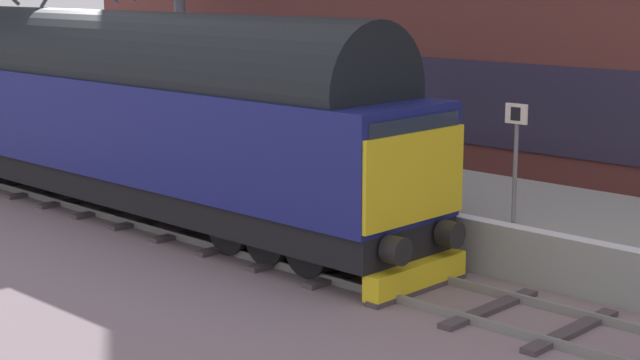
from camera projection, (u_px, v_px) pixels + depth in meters
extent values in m
plane|color=slate|center=(271.00, 252.00, 19.77)|extent=(140.00, 140.00, 0.00)
cube|color=slate|center=(244.00, 255.00, 19.25)|extent=(0.07, 60.00, 0.15)
cube|color=slate|center=(297.00, 241.00, 20.26)|extent=(0.07, 60.00, 0.15)
cube|color=#443C3F|center=(572.00, 331.00, 15.16)|extent=(2.50, 0.26, 0.09)
cube|color=#443C3F|center=(490.00, 309.00, 16.18)|extent=(2.50, 0.26, 0.09)
cube|color=#443C3F|center=(418.00, 289.00, 17.20)|extent=(2.50, 0.26, 0.09)
cube|color=#443C3F|center=(354.00, 272.00, 18.22)|extent=(2.50, 0.26, 0.09)
cube|color=#443C3F|center=(297.00, 257.00, 19.25)|extent=(2.50, 0.26, 0.09)
cube|color=#443C3F|center=(246.00, 243.00, 20.27)|extent=(2.50, 0.26, 0.09)
cube|color=#443C3F|center=(200.00, 230.00, 21.29)|extent=(2.50, 0.26, 0.09)
cube|color=#443C3F|center=(158.00, 219.00, 22.31)|extent=(2.50, 0.26, 0.09)
cube|color=#443C3F|center=(119.00, 208.00, 23.34)|extent=(2.50, 0.26, 0.09)
cube|color=#443C3F|center=(84.00, 199.00, 24.36)|extent=(2.50, 0.26, 0.09)
cube|color=#443C3F|center=(52.00, 190.00, 25.38)|extent=(2.50, 0.26, 0.09)
cube|color=#443C3F|center=(22.00, 182.00, 26.40)|extent=(2.50, 0.26, 0.09)
cube|color=gray|center=(388.00, 199.00, 22.20)|extent=(4.00, 44.00, 1.00)
cube|color=white|center=(331.00, 190.00, 20.80)|extent=(0.30, 44.00, 0.01)
cube|color=black|center=(95.00, 171.00, 23.85)|extent=(2.56, 19.65, 0.60)
cube|color=navy|center=(92.00, 115.00, 23.59)|extent=(2.70, 19.65, 2.10)
cylinder|color=black|center=(90.00, 64.00, 23.34)|extent=(2.56, 18.08, 2.57)
cube|color=yellow|center=(415.00, 178.00, 16.89)|extent=(2.65, 0.08, 1.58)
cube|color=#232D3D|center=(415.00, 136.00, 16.76)|extent=(2.38, 0.04, 0.64)
cube|color=#232D3D|center=(139.00, 98.00, 24.49)|extent=(0.04, 13.76, 0.44)
cylinder|color=black|center=(396.00, 250.00, 16.44)|extent=(0.48, 0.35, 0.48)
cylinder|color=black|center=(450.00, 234.00, 17.49)|extent=(0.48, 0.35, 0.48)
cube|color=yellow|center=(416.00, 275.00, 17.19)|extent=(2.43, 0.36, 0.47)
cylinder|color=black|center=(335.00, 242.00, 18.47)|extent=(1.64, 1.04, 1.04)
cylinder|color=black|center=(294.00, 232.00, 19.22)|extent=(1.64, 1.04, 1.04)
cylinder|color=black|center=(256.00, 223.00, 19.97)|extent=(1.64, 1.04, 1.04)
cylinder|color=slate|center=(515.00, 163.00, 17.79)|extent=(0.08, 0.08, 2.17)
cube|color=white|center=(516.00, 114.00, 17.59)|extent=(0.05, 0.44, 0.36)
cube|color=black|center=(516.00, 114.00, 17.57)|extent=(0.01, 0.20, 0.24)
cylinder|color=slate|center=(181.00, 59.00, 31.32)|extent=(0.36, 0.36, 5.76)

